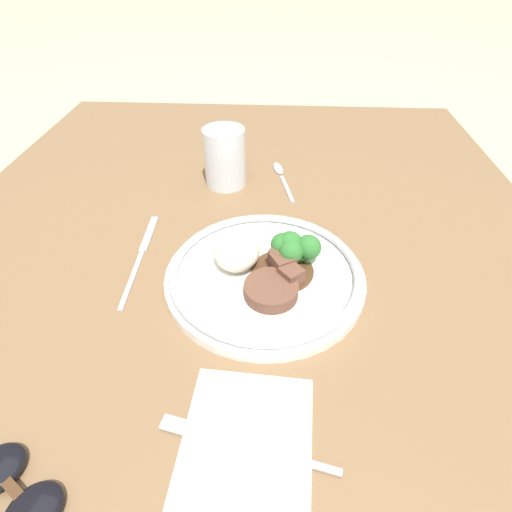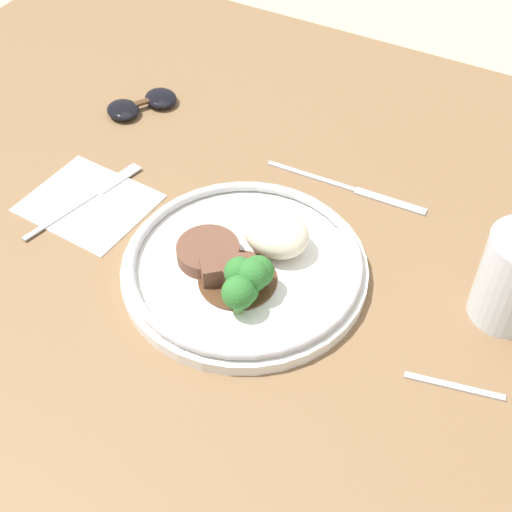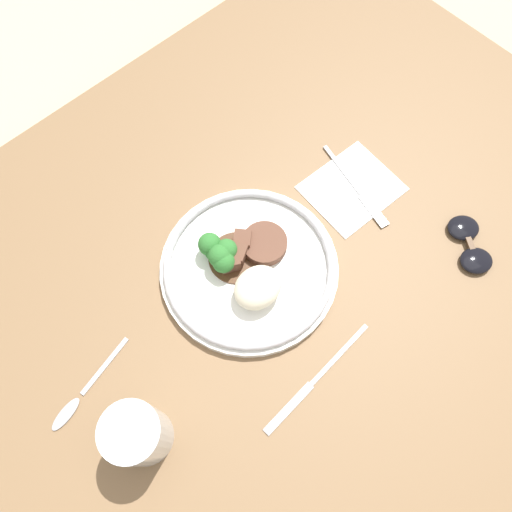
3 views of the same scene
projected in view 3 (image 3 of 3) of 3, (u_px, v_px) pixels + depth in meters
The scene contains 9 objects.
ground_plane at pixel (258, 303), 0.81m from camera, with size 8.00×8.00×0.00m, color tan.
dining_table at pixel (258, 299), 0.80m from camera, with size 1.41×1.03×0.04m.
napkin at pixel (352, 188), 0.85m from camera, with size 0.16×0.14×0.00m.
plate at pixel (248, 266), 0.78m from camera, with size 0.28×0.28×0.06m.
juice_glass at pixel (139, 435), 0.65m from camera, with size 0.08×0.08×0.11m.
fork at pixel (360, 193), 0.85m from camera, with size 0.05×0.18×0.00m.
knife at pixel (314, 381), 0.73m from camera, with size 0.22×0.02×0.00m.
spoon at pixel (76, 402), 0.71m from camera, with size 0.16×0.05×0.01m.
sunglasses at pixel (470, 244), 0.80m from camera, with size 0.10×0.12×0.02m.
Camera 3 is at (0.17, 0.18, 0.78)m, focal length 35.00 mm.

